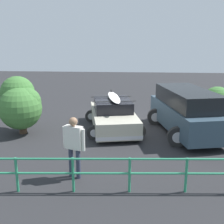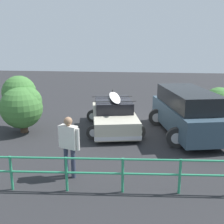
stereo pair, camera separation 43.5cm
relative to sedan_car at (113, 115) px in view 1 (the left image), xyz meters
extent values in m
cube|color=#28282B|center=(-0.47, -0.71, -0.64)|extent=(44.00, 44.00, 0.02)
cube|color=#B7B29E|center=(-0.01, 0.04, -0.13)|extent=(2.57, 4.38, 0.68)
cube|color=black|center=(0.03, -0.12, 0.45)|extent=(1.94, 2.24, 0.48)
cube|color=silver|center=(-0.40, 2.01, -0.35)|extent=(1.82, 0.46, 0.14)
cube|color=silver|center=(0.39, -1.93, -0.35)|extent=(1.82, 0.46, 0.14)
cylinder|color=black|center=(-1.15, 1.11, -0.33)|extent=(0.59, 0.18, 0.59)
cylinder|color=#B7B7BC|center=(-1.15, 1.11, -0.33)|extent=(0.32, 0.19, 0.32)
cylinder|color=black|center=(0.64, 1.47, -0.33)|extent=(0.59, 0.18, 0.59)
cylinder|color=#B7B7BC|center=(0.64, 1.47, -0.33)|extent=(0.32, 0.19, 0.32)
cylinder|color=black|center=(-0.66, -1.39, -0.33)|extent=(0.59, 0.18, 0.59)
cylinder|color=#B7B7BC|center=(-0.66, -1.39, -0.33)|extent=(0.32, 0.19, 0.32)
cylinder|color=black|center=(1.14, -1.03, -0.33)|extent=(0.59, 0.18, 0.59)
cylinder|color=#B7B7BC|center=(1.14, -1.03, -0.33)|extent=(0.32, 0.19, 0.32)
cylinder|color=black|center=(-0.08, 0.41, 0.73)|extent=(1.86, 0.40, 0.03)
cylinder|color=black|center=(0.13, -0.65, 0.73)|extent=(1.86, 0.40, 0.03)
ellipsoid|color=white|center=(-0.02, -0.24, 0.79)|extent=(0.95, 2.69, 0.09)
cone|color=black|center=(0.18, -1.28, 0.91)|extent=(0.10, 0.10, 0.14)
cube|color=#334756|center=(-3.16, 0.39, 0.11)|extent=(2.76, 5.01, 0.98)
cube|color=black|center=(-3.16, 0.39, 0.95)|extent=(2.39, 3.96, 0.69)
cylinder|color=black|center=(-2.62, -2.02, 0.21)|extent=(0.71, 0.33, 0.69)
cylinder|color=black|center=(-4.35, 1.58, -0.24)|extent=(0.77, 0.22, 0.77)
cylinder|color=#B7B7BC|center=(-4.35, 1.58, -0.24)|extent=(0.42, 0.23, 0.42)
cylinder|color=black|center=(-2.59, 1.97, -0.24)|extent=(0.77, 0.22, 0.77)
cylinder|color=#B7B7BC|center=(-2.59, 1.97, -0.24)|extent=(0.42, 0.23, 0.42)
cylinder|color=black|center=(-3.72, -1.20, -0.24)|extent=(0.77, 0.22, 0.77)
cylinder|color=#B7B7BC|center=(-3.72, -1.20, -0.24)|extent=(0.42, 0.23, 0.42)
cylinder|color=black|center=(-1.97, -0.80, -0.24)|extent=(0.77, 0.22, 0.77)
cylinder|color=#B7B7BC|center=(-1.97, -0.80, -0.24)|extent=(0.42, 0.23, 0.42)
cylinder|color=#33384C|center=(0.65, 4.75, -0.18)|extent=(0.13, 0.13, 0.90)
cylinder|color=#33384C|center=(0.88, 4.67, -0.18)|extent=(0.13, 0.13, 0.90)
cube|color=silver|center=(0.77, 4.71, 0.61)|extent=(0.56, 0.37, 0.68)
sphere|color=#9E7556|center=(0.77, 4.71, 1.08)|extent=(0.24, 0.24, 0.24)
cylinder|color=silver|center=(0.48, 4.81, 0.58)|extent=(0.09, 0.09, 0.64)
cylinder|color=silver|center=(1.06, 4.60, 0.58)|extent=(0.09, 0.09, 0.64)
cylinder|color=#2D9366|center=(-2.32, 5.29, -0.14)|extent=(0.07, 0.07, 0.97)
cylinder|color=#2D9366|center=(-0.84, 5.40, -0.14)|extent=(0.07, 0.07, 0.97)
cylinder|color=#2D9366|center=(0.64, 5.51, -0.14)|extent=(0.07, 0.07, 0.97)
cylinder|color=#2D9366|center=(2.13, 5.62, -0.14)|extent=(0.07, 0.07, 0.97)
cylinder|color=#2D9366|center=(-0.84, 5.40, 0.31)|extent=(8.90, 0.70, 0.06)
cylinder|color=#2D9366|center=(-0.84, 5.40, -0.09)|extent=(8.90, 0.70, 0.06)
cylinder|color=#4C3828|center=(3.83, 0.92, -0.37)|extent=(0.32, 0.32, 0.52)
sphere|color=#427A38|center=(3.85, 0.99, 0.50)|extent=(1.80, 1.80, 1.80)
sphere|color=#427A38|center=(3.61, 0.87, 0.75)|extent=(1.24, 1.24, 1.24)
sphere|color=#427A38|center=(4.12, 0.50, 1.05)|extent=(1.48, 1.48, 1.48)
sphere|color=#427A38|center=(3.96, 0.66, 0.82)|extent=(1.14, 1.14, 1.14)
cylinder|color=#4C3828|center=(-4.10, -0.22, -0.44)|extent=(0.27, 0.27, 0.38)
sphere|color=#427A38|center=(-4.22, -0.05, 0.08)|extent=(1.57, 1.57, 1.57)
sphere|color=#427A38|center=(-3.79, -0.03, 0.36)|extent=(1.39, 1.39, 1.39)
sphere|color=#427A38|center=(-4.41, -0.57, 0.10)|extent=(1.09, 1.09, 1.09)
sphere|color=#427A38|center=(-3.77, 0.00, 0.63)|extent=(1.08, 1.08, 1.08)
sphere|color=#427A38|center=(-4.48, 0.22, 0.19)|extent=(1.19, 1.19, 1.19)
sphere|color=#427A38|center=(-4.54, -0.12, 0.68)|extent=(1.32, 1.32, 1.32)
sphere|color=#427A38|center=(-4.12, -0.54, 0.24)|extent=(1.57, 1.57, 1.57)
camera|label=1|loc=(-0.90, 12.13, 3.32)|focal=45.00mm
camera|label=2|loc=(-1.33, 12.09, 3.32)|focal=45.00mm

